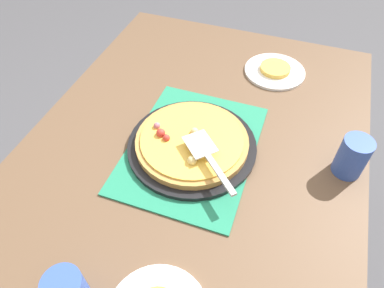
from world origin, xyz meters
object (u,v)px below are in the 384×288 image
pizza_pan (192,146)px  pizza (192,141)px  pizza_server (208,156)px  cup_near (352,157)px  served_slice_left (275,68)px  plate_near_left (275,71)px

pizza_pan → pizza: (0.00, -0.00, 0.02)m
pizza_server → pizza: bearing=-134.1°
pizza → cup_near: (-0.07, 0.44, 0.03)m
served_slice_left → cup_near: (0.39, 0.27, 0.04)m
plate_near_left → pizza: bearing=-19.8°
pizza_pan → pizza: 0.02m
plate_near_left → pizza_server: bearing=-10.1°
plate_near_left → cup_near: cup_near is taller
served_slice_left → cup_near: cup_near is taller
cup_near → pizza_pan: bearing=-81.2°
plate_near_left → cup_near: size_ratio=1.83×
pizza → pizza_server: 0.10m
plate_near_left → pizza_server: (0.52, -0.09, 0.06)m
cup_near → plate_near_left: bearing=-144.8°
pizza_server → cup_near: bearing=110.4°
pizza_pan → served_slice_left: bearing=160.3°
pizza → pizza_server: bearing=45.9°
pizza → served_slice_left: 0.48m
served_slice_left → plate_near_left: bearing=0.0°
pizza_pan → pizza: pizza is taller
pizza → served_slice_left: bearing=160.2°
pizza_pan → served_slice_left: 0.48m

